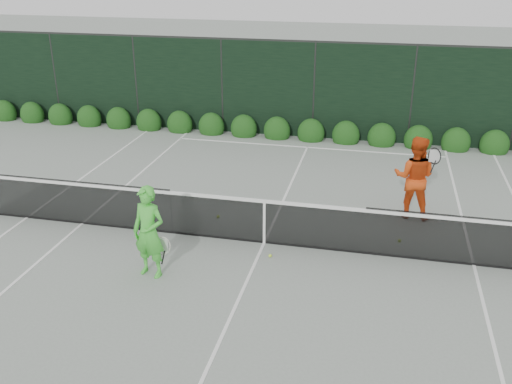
# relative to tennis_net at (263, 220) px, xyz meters

# --- Properties ---
(ground) EXTENTS (80.00, 80.00, 0.00)m
(ground) POSITION_rel_tennis_net_xyz_m (0.02, 0.00, -0.53)
(ground) COLOR gray
(ground) RESTS_ON ground
(tennis_net) EXTENTS (12.90, 0.10, 1.07)m
(tennis_net) POSITION_rel_tennis_net_xyz_m (0.00, 0.00, 0.00)
(tennis_net) COLOR black
(tennis_net) RESTS_ON ground
(player_woman) EXTENTS (0.71, 0.54, 1.75)m
(player_woman) POSITION_rel_tennis_net_xyz_m (-1.76, -1.66, 0.34)
(player_woman) COLOR #47CD3C
(player_woman) RESTS_ON ground
(player_man) EXTENTS (1.01, 0.84, 1.88)m
(player_man) POSITION_rel_tennis_net_xyz_m (2.99, 2.03, 0.41)
(player_man) COLOR #D04111
(player_man) RESTS_ON ground
(court_lines) EXTENTS (11.03, 23.83, 0.01)m
(court_lines) POSITION_rel_tennis_net_xyz_m (0.02, 0.00, -0.53)
(court_lines) COLOR white
(court_lines) RESTS_ON ground
(windscreen_fence) EXTENTS (32.00, 21.07, 3.06)m
(windscreen_fence) POSITION_rel_tennis_net_xyz_m (0.02, -2.71, 0.98)
(windscreen_fence) COLOR black
(windscreen_fence) RESTS_ON ground
(hedge_row) EXTENTS (31.66, 0.65, 0.94)m
(hedge_row) POSITION_rel_tennis_net_xyz_m (0.02, 7.15, -0.30)
(hedge_row) COLOR #12330E
(hedge_row) RESTS_ON ground
(tennis_balls) EXTENTS (4.06, 1.57, 0.07)m
(tennis_balls) POSITION_rel_tennis_net_xyz_m (0.59, 0.35, -0.50)
(tennis_balls) COLOR #BEE833
(tennis_balls) RESTS_ON ground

